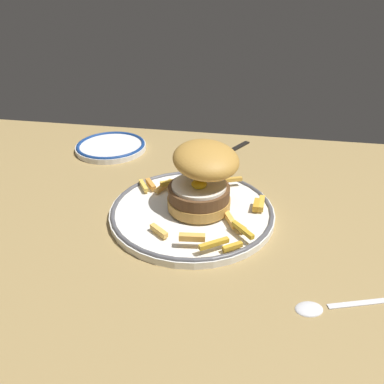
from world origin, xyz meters
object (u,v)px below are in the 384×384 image
(dinner_plate, at_px, (192,211))
(burger, at_px, (203,177))
(side_plate, at_px, (111,146))
(knife, at_px, (230,151))
(spoon, at_px, (321,306))

(dinner_plate, bearing_deg, burger, 29.86)
(dinner_plate, relative_size, burger, 1.78)
(burger, relative_size, side_plate, 0.97)
(knife, bearing_deg, spoon, -71.09)
(side_plate, xyz_separation_m, spoon, (0.43, -0.42, -0.00))
(dinner_plate, distance_m, side_plate, 0.34)
(burger, distance_m, side_plate, 0.35)
(side_plate, bearing_deg, knife, 7.11)
(knife, bearing_deg, side_plate, -172.89)
(dinner_plate, xyz_separation_m, spoon, (0.20, -0.18, -0.00))
(burger, relative_size, knife, 0.97)
(side_plate, distance_m, spoon, 0.60)
(side_plate, relative_size, spoon, 1.24)
(dinner_plate, relative_size, knife, 1.73)
(side_plate, bearing_deg, burger, -42.51)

